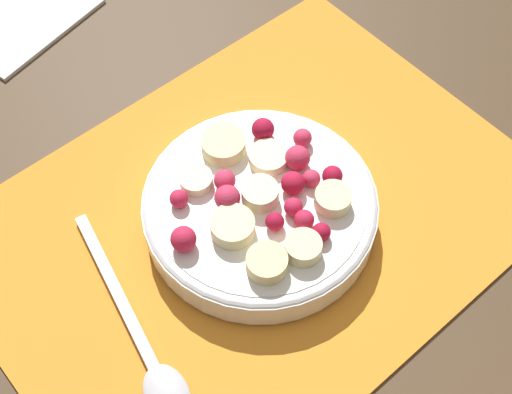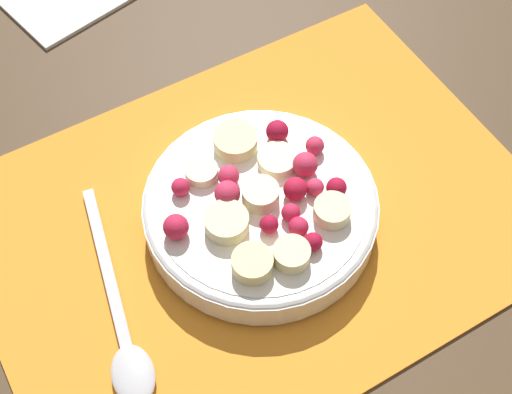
# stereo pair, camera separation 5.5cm
# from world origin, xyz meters

# --- Properties ---
(ground_plane) EXTENTS (3.00, 3.00, 0.00)m
(ground_plane) POSITION_xyz_m (0.00, 0.00, 0.00)
(ground_plane) COLOR #4C3823
(placemat) EXTENTS (0.45, 0.33, 0.01)m
(placemat) POSITION_xyz_m (0.00, 0.00, 0.00)
(placemat) COLOR orange
(placemat) RESTS_ON ground_plane
(fruit_bowl) EXTENTS (0.19, 0.19, 0.05)m
(fruit_bowl) POSITION_xyz_m (0.00, 0.01, 0.03)
(fruit_bowl) COLOR white
(fruit_bowl) RESTS_ON placemat
(spoon) EXTENTS (0.06, 0.19, 0.01)m
(spoon) POSITION_xyz_m (0.14, 0.05, 0.01)
(spoon) COLOR silver
(spoon) RESTS_ON placemat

